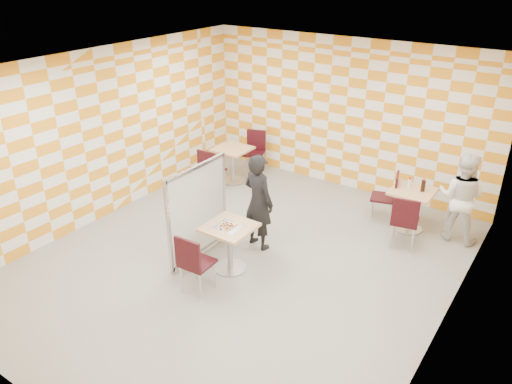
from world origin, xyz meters
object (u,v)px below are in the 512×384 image
man_dark (258,202)px  chair_second_side (389,193)px  empty_table (233,159)px  chair_empty_far (255,148)px  main_table (230,240)px  second_table (411,203)px  chair_main_front (193,260)px  partition (198,211)px  chair_second_front (405,218)px  chair_empty_near (210,168)px  sport_bottle (409,183)px  soda_bottle (423,186)px  man_white (461,197)px

man_dark → chair_second_side: bearing=-113.7°
empty_table → chair_empty_far: 0.73m
main_table → chair_second_side: chair_second_side is taller
second_table → chair_main_front: size_ratio=0.81×
chair_second_side → partition: 3.46m
chair_second_front → man_dark: size_ratio=0.57×
chair_empty_near → sport_bottle: sport_bottle is taller
partition → man_dark: bearing=51.9°
soda_bottle → chair_main_front: bearing=-119.8°
main_table → chair_main_front: 0.77m
soda_bottle → empty_table: bearing=-177.8°
chair_second_side → soda_bottle: (0.57, -0.02, 0.31)m
empty_table → chair_second_front: size_ratio=0.81×
sport_bottle → main_table: bearing=-121.9°
second_table → chair_second_front: bearing=-79.6°
chair_main_front → chair_empty_near: 3.31m
chair_main_front → chair_second_front: same height
main_table → man_white: bearing=48.0°
second_table → chair_empty_near: 3.87m
main_table → man_dark: 0.87m
empty_table → chair_empty_far: (0.07, 0.72, 0.04)m
chair_empty_far → chair_empty_near: bearing=-94.5°
chair_empty_near → man_dark: man_dark is taller
second_table → chair_second_front: size_ratio=0.81×
soda_bottle → second_table: bearing=-158.3°
chair_empty_far → partition: partition is taller
empty_table → second_table: bearing=1.4°
man_dark → man_white: size_ratio=1.04×
empty_table → partition: size_ratio=0.48×
chair_empty_near → sport_bottle: 3.81m
chair_second_side → man_white: 1.20m
chair_empty_far → partition: 3.55m
empty_table → sport_bottle: bearing=2.4°
chair_second_side → chair_empty_far: (-3.26, 0.55, 0.00)m
main_table → chair_empty_far: chair_empty_far is taller
main_table → partition: bearing=176.0°
chair_empty_near → partition: 2.33m
partition → man_dark: size_ratio=0.96×
second_table → man_white: man_white is taller
man_white → man_dark: bearing=39.1°
empty_table → man_dark: 2.65m
chair_main_front → chair_second_side: size_ratio=1.00×
main_table → man_white: size_ratio=0.49×
main_table → man_dark: size_ratio=0.47×
empty_table → partition: (1.28, -2.61, 0.28)m
chair_main_front → chair_empty_far: same height
chair_main_front → sport_bottle: (1.80, 3.56, 0.29)m
partition → man_white: (3.23, 2.84, -0.02)m
man_white → second_table: bearing=11.4°
chair_empty_far → man_dark: man_dark is taller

